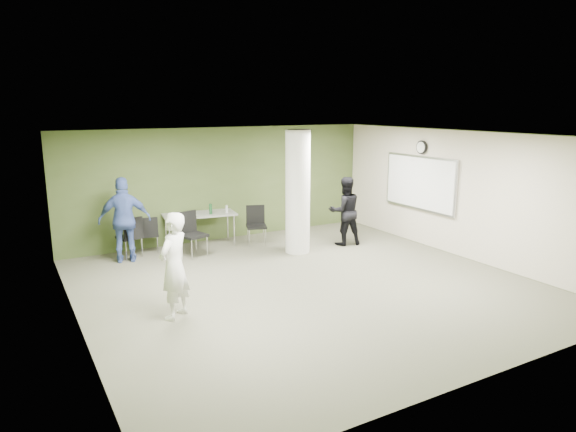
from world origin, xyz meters
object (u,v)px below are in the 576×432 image
man_black (345,211)px  man_blue (125,220)px  chair_back_left (149,232)px  woman_white (174,266)px  folding_table (200,216)px

man_black → man_blue: (-4.92, 1.18, 0.09)m
man_black → chair_back_left: bearing=-7.0°
woman_white → man_blue: size_ratio=0.93×
woman_white → man_black: bearing=166.5°
woman_white → man_black: size_ratio=1.03×
man_blue → folding_table: bearing=-155.1°
folding_table → woman_white: size_ratio=1.04×
woman_white → man_black: 5.41m
folding_table → man_blue: bearing=-160.7°
chair_back_left → man_blue: (-0.60, -0.40, 0.43)m
chair_back_left → woman_white: size_ratio=0.50×
folding_table → man_black: size_ratio=1.07×
chair_back_left → man_blue: man_blue is taller
folding_table → woman_white: bearing=-107.6°
woman_white → man_blue: bearing=-128.1°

